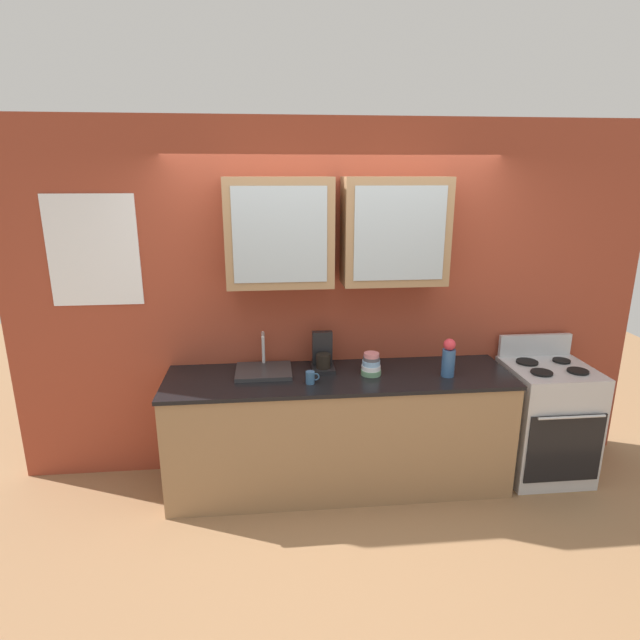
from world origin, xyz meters
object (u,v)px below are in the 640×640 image
at_px(cup_near_sink, 311,378).
at_px(coffee_maker, 323,356).
at_px(vase, 449,358).
at_px(stove_range, 545,420).
at_px(bowl_stack, 371,365).
at_px(sink_faucet, 264,370).

height_order(cup_near_sink, coffee_maker, coffee_maker).
bearing_deg(cup_near_sink, vase, 2.43).
xyz_separation_m(vase, cup_near_sink, (-1.03, -0.04, -0.10)).
xyz_separation_m(stove_range, bowl_stack, (-1.43, -0.00, 0.53)).
bearing_deg(sink_faucet, cup_near_sink, -35.14).
relative_size(vase, coffee_maker, 1.00).
bearing_deg(cup_near_sink, stove_range, 3.84).
xyz_separation_m(bowl_stack, vase, (0.56, -0.08, 0.06)).
bearing_deg(sink_faucet, vase, -8.07).
relative_size(vase, cup_near_sink, 2.91).
relative_size(stove_range, sink_faucet, 2.62).
height_order(sink_faucet, cup_near_sink, sink_faucet).
height_order(vase, cup_near_sink, vase).
distance_m(stove_range, cup_near_sink, 1.96).
xyz_separation_m(sink_faucet, cup_near_sink, (0.34, -0.24, 0.02)).
height_order(sink_faucet, vase, same).
distance_m(sink_faucet, bowl_stack, 0.81).
height_order(stove_range, sink_faucet, sink_faucet).
xyz_separation_m(bowl_stack, coffee_maker, (-0.35, 0.15, 0.03)).
relative_size(stove_range, bowl_stack, 6.43).
bearing_deg(bowl_stack, coffee_maker, 157.19).
bearing_deg(coffee_maker, bowl_stack, -22.81).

